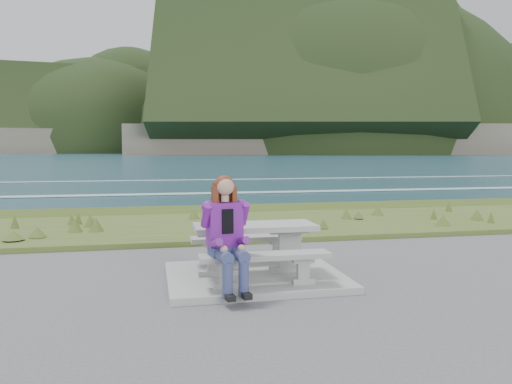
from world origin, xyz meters
TOP-DOWN VIEW (x-y plane):
  - concrete_slab at (0.00, 0.00)m, footprint 2.60×2.10m
  - picnic_table at (0.00, 0.00)m, footprint 1.80×0.75m
  - bench_landward at (0.00, -0.70)m, footprint 1.80×0.35m
  - bench_seaward at (0.00, 0.70)m, footprint 1.80×0.35m
  - grass_verge at (0.00, 5.00)m, footprint 160.00×4.50m
  - shore_drop at (0.00, 7.90)m, footprint 160.00×0.80m
  - ocean at (0.00, 25.09)m, footprint 1600.00×1600.00m
  - headland_range at (190.28, 398.26)m, footprint 729.83×363.95m
  - seated_woman at (-0.53, -0.84)m, footprint 0.55×0.84m

SIDE VIEW (x-z plane):
  - ocean at x=0.00m, z-range -1.79..-1.70m
  - grass_verge at x=0.00m, z-range -0.11..0.11m
  - shore_drop at x=0.00m, z-range -1.10..1.10m
  - concrete_slab at x=0.00m, z-range 0.00..0.10m
  - bench_landward at x=0.00m, z-range 0.22..0.67m
  - bench_seaward at x=0.00m, z-range 0.22..0.67m
  - seated_woman at x=-0.53m, z-range -0.10..1.42m
  - picnic_table at x=0.00m, z-range 0.31..1.06m
  - headland_range at x=190.28m, z-range -94.59..114.46m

